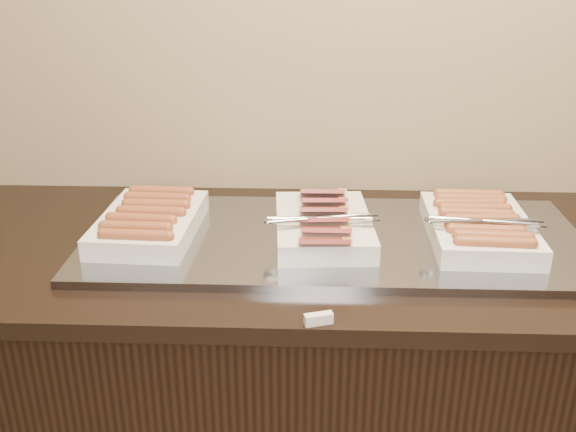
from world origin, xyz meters
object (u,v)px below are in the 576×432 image
(dish_right, at_px, (479,226))
(dish_left, at_px, (150,222))
(warming_tray, at_px, (334,239))
(dish_center, at_px, (323,224))
(counter, at_px, (319,392))

(dish_right, bearing_deg, dish_left, -179.14)
(warming_tray, height_order, dish_center, dish_center)
(dish_left, xyz_separation_m, dish_center, (0.42, -0.00, 0.00))
(counter, height_order, dish_right, dish_right)
(dish_center, bearing_deg, counter, 100.32)
(warming_tray, xyz_separation_m, dish_center, (-0.03, -0.00, 0.04))
(dish_center, distance_m, dish_right, 0.37)
(warming_tray, distance_m, dish_center, 0.05)
(counter, height_order, warming_tray, warming_tray)
(warming_tray, bearing_deg, dish_right, -0.67)
(counter, bearing_deg, warming_tray, 0.00)
(counter, relative_size, warming_tray, 1.72)
(counter, xyz_separation_m, warming_tray, (0.03, 0.00, 0.46))
(warming_tray, xyz_separation_m, dish_right, (0.34, -0.00, 0.04))
(dish_right, bearing_deg, warming_tray, -179.52)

